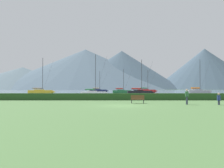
% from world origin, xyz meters
% --- Properties ---
extents(ground_plane, '(1000.00, 1000.00, 0.00)m').
position_xyz_m(ground_plane, '(0.00, 0.00, 0.00)').
color(ground_plane, '#517A42').
extents(harbor_water, '(320.00, 246.00, 0.00)m').
position_xyz_m(harbor_water, '(0.00, 137.00, 0.00)').
color(harbor_water, gray).
rests_on(harbor_water, ground_plane).
extents(hedge_line, '(80.00, 1.20, 1.00)m').
position_xyz_m(hedge_line, '(0.00, 11.00, 0.50)').
color(hedge_line, '#284C23').
rests_on(hedge_line, ground_plane).
extents(sailboat_slip_1, '(9.47, 3.76, 10.31)m').
position_xyz_m(sailboat_slip_1, '(15.14, 80.62, 0.76)').
color(sailboat_slip_1, red).
rests_on(sailboat_slip_1, harbor_water).
extents(sailboat_slip_2, '(8.02, 2.49, 10.03)m').
position_xyz_m(sailboat_slip_2, '(7.17, 41.65, 0.67)').
color(sailboat_slip_2, black).
rests_on(sailboat_slip_2, harbor_water).
extents(sailboat_slip_3, '(8.91, 3.16, 11.96)m').
position_xyz_m(sailboat_slip_3, '(-24.44, 51.92, 0.74)').
color(sailboat_slip_3, gold).
rests_on(sailboat_slip_3, harbor_water).
extents(sailboat_slip_4, '(9.17, 3.63, 11.65)m').
position_xyz_m(sailboat_slip_4, '(28.35, 52.91, 0.75)').
color(sailboat_slip_4, '#9E9EA3').
rests_on(sailboat_slip_4, harbor_water).
extents(sailboat_slip_5, '(9.41, 3.55, 10.20)m').
position_xyz_m(sailboat_slip_5, '(-7.45, 87.47, 0.76)').
color(sailboat_slip_5, navy).
rests_on(sailboat_slip_5, harbor_water).
extents(sailboat_slip_7, '(7.12, 2.50, 10.21)m').
position_xyz_m(sailboat_slip_7, '(-5.34, 33.17, 0.60)').
color(sailboat_slip_7, white).
rests_on(sailboat_slip_7, harbor_water).
extents(sailboat_slip_8, '(8.14, 2.49, 9.18)m').
position_xyz_m(sailboat_slip_8, '(3.06, 62.31, 0.67)').
color(sailboat_slip_8, '#236B38').
rests_on(sailboat_slip_8, harbor_water).
extents(park_bench_near_path, '(1.57, 0.64, 0.95)m').
position_xyz_m(park_bench_near_path, '(2.11, 3.61, 0.53)').
color(park_bench_near_path, brown).
rests_on(park_bench_near_path, ground_plane).
extents(person_seated_viewer, '(0.36, 0.57, 1.25)m').
position_xyz_m(person_seated_viewer, '(10.23, 1.13, 0.69)').
color(person_seated_viewer, '#2D3347').
rests_on(person_seated_viewer, ground_plane).
extents(person_standing_walker, '(0.36, 0.57, 1.65)m').
position_xyz_m(person_standing_walker, '(7.11, 1.68, 0.97)').
color(person_standing_walker, '#2D3347').
rests_on(person_standing_walker, ground_plane).
extents(distant_hill_west_ridge, '(218.35, 218.35, 71.29)m').
position_xyz_m(distant_hill_west_ridge, '(17.16, 385.80, 35.64)').
color(distant_hill_west_ridge, '#425666').
rests_on(distant_hill_west_ridge, ground_plane).
extents(distant_hill_central_peak, '(337.26, 337.26, 77.05)m').
position_xyz_m(distant_hill_central_peak, '(-51.84, 403.07, 38.52)').
color(distant_hill_central_peak, '#4C6070').
rests_on(distant_hill_central_peak, ground_plane).
extents(distant_hill_east_ridge, '(225.24, 225.24, 38.80)m').
position_xyz_m(distant_hill_east_ridge, '(-155.07, 360.66, 19.40)').
color(distant_hill_east_ridge, slate).
rests_on(distant_hill_east_ridge, ground_plane).
extents(distant_hill_far_shoulder, '(183.81, 183.81, 73.79)m').
position_xyz_m(distant_hill_far_shoulder, '(165.79, 376.55, 36.89)').
color(distant_hill_far_shoulder, '#425666').
rests_on(distant_hill_far_shoulder, ground_plane).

